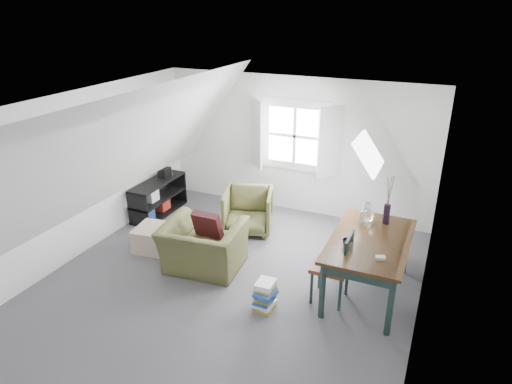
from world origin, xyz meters
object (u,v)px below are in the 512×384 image
at_px(dining_chair_far, 396,239).
at_px(media_shelf, 157,200).
at_px(armchair_far, 248,230).
at_px(dining_chair_near, 334,266).
at_px(dining_table, 370,247).
at_px(magazine_stack, 265,296).
at_px(ottoman, 155,238).
at_px(armchair_near, 204,268).

bearing_deg(dining_chair_far, media_shelf, -11.33).
relative_size(armchair_far, dining_chair_near, 0.82).
xyz_separation_m(armchair_far, dining_table, (2.23, -1.03, 0.72)).
xyz_separation_m(dining_table, dining_chair_far, (0.24, 0.90, -0.29)).
relative_size(armchair_far, dining_chair_far, 1.00).
bearing_deg(dining_table, dining_chair_far, 72.94).
xyz_separation_m(armchair_far, media_shelf, (-1.81, -0.08, 0.29)).
height_order(dining_chair_near, magazine_stack, dining_chair_near).
xyz_separation_m(dining_chair_near, media_shelf, (-3.65, 1.28, -0.23)).
xyz_separation_m(armchair_far, dining_chair_near, (1.85, -1.36, 0.52)).
distance_m(dining_chair_far, magazine_stack, 2.23).
distance_m(ottoman, media_shelf, 1.30).
bearing_deg(dining_chair_far, magazine_stack, 41.79).
distance_m(media_shelf, magazine_stack, 3.44).
distance_m(dining_chair_near, magazine_stack, 0.96).
bearing_deg(magazine_stack, dining_table, 37.83).
distance_m(dining_chair_far, dining_chair_near, 1.38).
distance_m(armchair_near, dining_table, 2.45).
distance_m(armchair_far, ottoman, 1.62).
bearing_deg(dining_table, media_shelf, 164.74).
height_order(ottoman, dining_chair_far, dining_chair_far).
xyz_separation_m(armchair_near, magazine_stack, (1.21, -0.52, 0.19)).
xyz_separation_m(dining_chair_far, dining_chair_near, (-0.62, -1.23, 0.09)).
bearing_deg(ottoman, dining_chair_far, 16.27).
bearing_deg(armchair_far, armchair_near, -111.86).
xyz_separation_m(armchair_far, ottoman, (-1.10, -1.17, 0.19)).
bearing_deg(magazine_stack, dining_chair_near, 35.79).
xyz_separation_m(ottoman, magazine_stack, (2.21, -0.72, 0.01)).
distance_m(dining_chair_near, media_shelf, 3.88).
bearing_deg(dining_chair_far, armchair_far, -13.75).
bearing_deg(armchair_near, armchair_far, -99.50).
distance_m(dining_table, dining_chair_near, 0.54).
xyz_separation_m(ottoman, dining_table, (3.33, 0.15, 0.53)).
xyz_separation_m(armchair_near, dining_chair_far, (2.56, 1.24, 0.43)).
height_order(media_shelf, magazine_stack, media_shelf).
height_order(armchair_near, dining_chair_far, dining_chair_far).
relative_size(armchair_near, dining_table, 0.68).
bearing_deg(dining_chair_far, dining_table, 64.34).
distance_m(armchair_far, dining_chair_near, 2.35).
bearing_deg(media_shelf, armchair_far, 1.95).
distance_m(ottoman, dining_chair_far, 3.72).
distance_m(armchair_near, armchair_far, 1.37).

